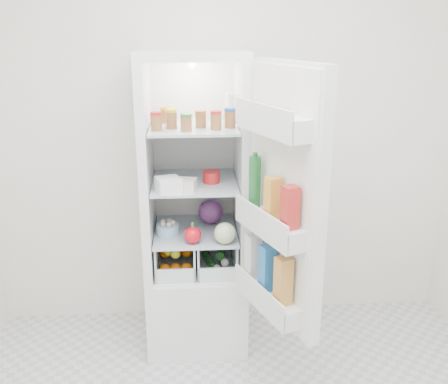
{
  "coord_description": "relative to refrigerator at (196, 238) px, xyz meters",
  "views": [
    {
      "loc": [
        -0.22,
        -1.62,
        1.91
      ],
      "look_at": [
        -0.04,
        0.95,
        1.06
      ],
      "focal_mm": 40.0,
      "sensor_mm": 36.0,
      "label": 1
    }
  ],
  "objects": [
    {
      "name": "room_walls",
      "position": [
        0.2,
        -1.25,
        0.93
      ],
      "size": [
        3.02,
        3.02,
        2.61
      ],
      "color": "white",
      "rests_on": "ground"
    },
    {
      "name": "refrigerator",
      "position": [
        0.0,
        0.0,
        0.0
      ],
      "size": [
        0.6,
        0.6,
        1.8
      ],
      "color": "silver",
      "rests_on": "ground"
    },
    {
      "name": "shelf_low",
      "position": [
        -0.0,
        -0.06,
        0.07
      ],
      "size": [
        0.49,
        0.53,
        0.01
      ],
      "primitive_type": "cube",
      "color": "#ACBBC9",
      "rests_on": "refrigerator"
    },
    {
      "name": "shelf_mid",
      "position": [
        -0.0,
        -0.06,
        0.38
      ],
      "size": [
        0.49,
        0.53,
        0.02
      ],
      "primitive_type": "cube",
      "color": "#ACBBC9",
      "rests_on": "refrigerator"
    },
    {
      "name": "shelf_top",
      "position": [
        -0.0,
        -0.06,
        0.71
      ],
      "size": [
        0.49,
        0.53,
        0.02
      ],
      "primitive_type": "cube",
      "color": "#ACBBC9",
      "rests_on": "refrigerator"
    },
    {
      "name": "crisper_left",
      "position": [
        -0.12,
        -0.06,
        -0.06
      ],
      "size": [
        0.23,
        0.46,
        0.22
      ],
      "primitive_type": null,
      "color": "silver",
      "rests_on": "refrigerator"
    },
    {
      "name": "crisper_right",
      "position": [
        0.12,
        -0.06,
        -0.06
      ],
      "size": [
        0.23,
        0.46,
        0.22
      ],
      "primitive_type": null,
      "color": "silver",
      "rests_on": "refrigerator"
    },
    {
      "name": "condiment_jars",
      "position": [
        -0.02,
        -0.14,
        0.76
      ],
      "size": [
        0.46,
        0.32,
        0.08
      ],
      "color": "#B21919",
      "rests_on": "shelf_top"
    },
    {
      "name": "squeeze_bottle",
      "position": [
        0.21,
        0.05,
        0.81
      ],
      "size": [
        0.06,
        0.06,
        0.17
      ],
      "primitive_type": "cylinder",
      "rotation": [
        0.0,
        0.0,
        0.3
      ],
      "color": "silver",
      "rests_on": "shelf_top"
    },
    {
      "name": "tub_white",
      "position": [
        -0.15,
        -0.26,
        0.43
      ],
      "size": [
        0.16,
        0.16,
        0.08
      ],
      "primitive_type": "cube",
      "rotation": [
        0.0,
        0.0,
        0.34
      ],
      "color": "white",
      "rests_on": "shelf_mid"
    },
    {
      "name": "tub_cream",
      "position": [
        -0.05,
        -0.23,
        0.42
      ],
      "size": [
        0.13,
        0.13,
        0.06
      ],
      "primitive_type": "cube",
      "rotation": [
        0.0,
        0.0,
        -0.21
      ],
      "color": "silver",
      "rests_on": "shelf_mid"
    },
    {
      "name": "tin_red",
      "position": [
        0.1,
        -0.1,
        0.43
      ],
      "size": [
        0.11,
        0.11,
        0.07
      ],
      "primitive_type": "cylinder",
      "rotation": [
        0.0,
        0.0,
        0.09
      ],
      "color": "red",
      "rests_on": "shelf_mid"
    },
    {
      "name": "red_cabbage",
      "position": [
        0.1,
        0.04,
        0.16
      ],
      "size": [
        0.15,
        0.15,
        0.15
      ],
      "primitive_type": "sphere",
      "color": "#4F1B4B",
      "rests_on": "shelf_low"
    },
    {
      "name": "bell_pepper",
      "position": [
        -0.02,
        -0.26,
        0.13
      ],
      "size": [
        0.1,
        0.1,
        0.1
      ],
      "primitive_type": "sphere",
      "color": "red",
      "rests_on": "shelf_low"
    },
    {
      "name": "mushroom_bowl",
      "position": [
        -0.17,
        -0.12,
        0.11
      ],
      "size": [
        0.16,
        0.16,
        0.06
      ],
      "primitive_type": "cylinder",
      "rotation": [
        0.0,
        0.0,
        -0.22
      ],
      "color": "#94C7DD",
      "rests_on": "shelf_low"
    },
    {
      "name": "salad_bag",
      "position": [
        0.16,
        -0.27,
        0.14
      ],
      "size": [
        0.12,
        0.12,
        0.12
      ],
      "primitive_type": "sphere",
      "color": "beige",
      "rests_on": "shelf_low"
    },
    {
      "name": "citrus_pile",
      "position": [
        -0.12,
        -0.12,
        -0.07
      ],
      "size": [
        0.2,
        0.24,
        0.16
      ],
      "color": "#E0600B",
      "rests_on": "refrigerator"
    },
    {
      "name": "veg_pile",
      "position": [
        0.13,
        -0.06,
        -0.1
      ],
      "size": [
        0.16,
        0.3,
        0.1
      ],
      "color": "#194B19",
      "rests_on": "refrigerator"
    },
    {
      "name": "fridge_door",
      "position": [
        0.41,
        -0.62,
        0.43
      ],
      "size": [
        0.36,
        0.58,
        1.3
      ],
      "rotation": [
        0.0,
        0.0,
        1.94
      ],
      "color": "silver",
      "rests_on": "refrigerator"
    }
  ]
}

